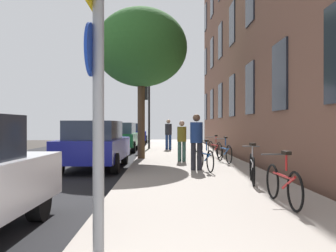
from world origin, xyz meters
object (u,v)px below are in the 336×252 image
tree_near (141,48)px  bicycle_0 (283,184)px  traffic_light (147,105)px  pedestrian_1 (182,138)px  bicycle_4 (215,148)px  bicycle_5 (199,145)px  bicycle_3 (224,152)px  bicycle_2 (205,158)px  car_1 (95,144)px  pedestrian_0 (196,138)px  car_2 (121,137)px  pedestrian_2 (168,132)px  sign_post (96,70)px  car_3 (134,133)px  bicycle_1 (252,167)px

tree_near → bicycle_0: bearing=-71.9°
traffic_light → pedestrian_1: traffic_light is taller
bicycle_4 → pedestrian_1: pedestrian_1 is taller
traffic_light → bicycle_5: bearing=-51.6°
tree_near → bicycle_3: size_ratio=3.54×
bicycle_2 → pedestrian_1: (-0.55, 2.85, 0.51)m
car_1 → pedestrian_0: bearing=-22.1°
car_2 → pedestrian_0: bearing=-70.7°
traffic_light → car_1: (-1.41, -9.09, -1.81)m
tree_near → pedestrian_0: bearing=-64.9°
pedestrian_1 → pedestrian_0: bearing=-83.7°
pedestrian_2 → bicycle_0: bearing=-83.3°
sign_post → bicycle_0: size_ratio=1.97×
pedestrian_0 → car_1: size_ratio=0.38×
bicycle_0 → bicycle_4: bearing=88.8°
car_3 → sign_post: bearing=-86.6°
bicycle_4 → bicycle_5: bicycle_4 is taller
bicycle_0 → tree_near: bearing=108.1°
sign_post → car_2: size_ratio=0.83×
bicycle_1 → bicycle_3: 4.80m
bicycle_0 → bicycle_3: bicycle_3 is taller
car_2 → car_3: size_ratio=0.95×
bicycle_0 → bicycle_1: bearing=88.7°
car_3 → bicycle_5: bearing=-69.9°
tree_near → bicycle_5: size_ratio=3.75×
bicycle_0 → car_3: car_3 is taller
tree_near → pedestrian_2: tree_near is taller
bicycle_3 → pedestrian_0: 2.65m
bicycle_4 → car_3: (-4.46, 13.35, 0.35)m
traffic_light → tree_near: (-0.00, -6.38, 2.02)m
traffic_light → car_2: traffic_light is taller
bicycle_3 → car_2: bearing=121.9°
sign_post → car_2: (-1.64, 17.03, -1.23)m
pedestrian_1 → tree_near: bearing=140.0°
pedestrian_1 → bicycle_0: bearing=-80.1°
bicycle_0 → car_1: bearing=124.7°
pedestrian_0 → car_1: 3.59m
pedestrian_1 → car_3: bearing=100.8°
traffic_light → car_3: traffic_light is taller
sign_post → pedestrian_2: bearing=86.4°
pedestrian_2 → bicycle_3: bearing=-75.3°
pedestrian_1 → pedestrian_2: size_ratio=0.91×
bicycle_5 → car_1: bearing=-125.6°
bicycle_4 → bicycle_5: 2.44m
tree_near → bicycle_4: bearing=10.9°
bicycle_2 → car_1: size_ratio=0.37×
bicycle_0 → pedestrian_1: pedestrian_1 is taller
traffic_light → pedestrian_2: traffic_light is taller
car_1 → sign_post: bearing=-79.7°
bicycle_4 → bicycle_2: bearing=-101.5°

